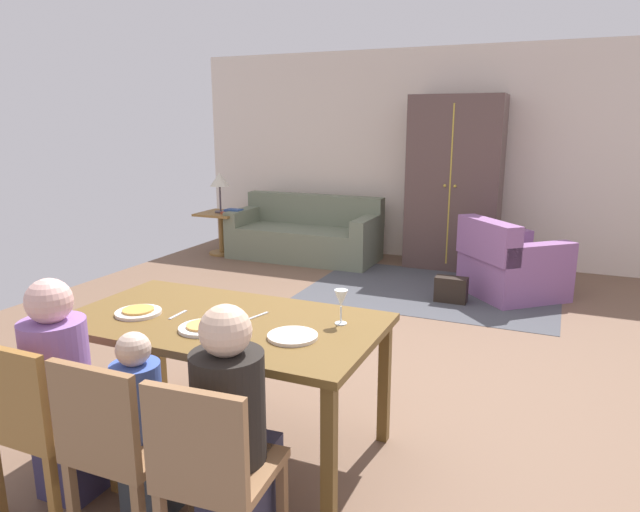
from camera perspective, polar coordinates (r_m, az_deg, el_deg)
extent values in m
cube|color=brown|center=(4.90, 3.34, -8.28)|extent=(6.79, 6.20, 0.02)
cube|color=beige|center=(7.60, 11.82, 9.76)|extent=(6.79, 0.10, 2.70)
cube|color=brown|center=(3.13, -9.73, -6.57)|extent=(1.71, 0.94, 0.04)
cube|color=brown|center=(3.48, -24.57, -12.29)|extent=(0.06, 0.06, 0.72)
cube|color=brown|center=(2.64, 0.92, -19.68)|extent=(0.06, 0.06, 0.72)
cube|color=brown|center=(4.02, -15.92, -8.12)|extent=(0.06, 0.06, 0.72)
cube|color=brown|center=(3.31, 6.47, -12.46)|extent=(0.06, 0.06, 0.72)
cylinder|color=silver|center=(3.30, -17.76, -5.42)|extent=(0.25, 0.25, 0.02)
cylinder|color=gold|center=(3.30, -17.78, -5.17)|extent=(0.17, 0.17, 0.01)
cylinder|color=white|center=(2.98, -11.64, -7.10)|extent=(0.25, 0.25, 0.02)
cylinder|color=#E3A14B|center=(2.98, -11.66, -6.83)|extent=(0.17, 0.17, 0.01)
cylinder|color=silver|center=(2.82, -2.77, -8.05)|extent=(0.25, 0.25, 0.02)
cylinder|color=silver|center=(3.01, 2.10, -6.77)|extent=(0.06, 0.06, 0.01)
cylinder|color=silver|center=(2.99, 2.11, -5.90)|extent=(0.01, 0.01, 0.09)
cone|color=silver|center=(2.96, 2.13, -4.26)|extent=(0.07, 0.07, 0.09)
cube|color=silver|center=(3.23, -14.06, -5.74)|extent=(0.02, 0.15, 0.01)
cube|color=silver|center=(3.13, -6.37, -6.03)|extent=(0.06, 0.17, 0.01)
cube|color=olive|center=(3.03, -25.31, -14.82)|extent=(0.42, 0.42, 0.04)
cube|color=olive|center=(2.83, -28.71, -12.08)|extent=(0.42, 0.04, 0.42)
cube|color=olive|center=(3.13, -19.99, -18.13)|extent=(0.04, 0.04, 0.41)
cube|color=olive|center=(3.36, -24.65, -16.23)|extent=(0.04, 0.04, 0.41)
cube|color=olive|center=(2.93, -25.15, -21.03)|extent=(0.04, 0.04, 0.41)
cube|color=#393359|center=(3.21, -22.98, -17.14)|extent=(0.26, 0.34, 0.45)
cylinder|color=#8E61AC|center=(2.96, -24.92, -10.10)|extent=(0.30, 0.30, 0.46)
sphere|color=beige|center=(2.86, -25.56, -4.10)|extent=(0.21, 0.21, 0.21)
cube|color=olive|center=(2.73, -18.43, -17.47)|extent=(0.42, 0.42, 0.04)
cube|color=olive|center=(2.50, -21.78, -14.74)|extent=(0.42, 0.04, 0.42)
cube|color=olive|center=(2.87, -12.65, -20.76)|extent=(0.04, 0.04, 0.41)
cube|color=olive|center=(3.06, -18.46, -18.73)|extent=(0.04, 0.04, 0.41)
cube|color=olive|center=(2.85, -23.56, -21.81)|extent=(0.04, 0.04, 0.41)
cube|color=#393F46|center=(2.91, -16.50, -19.97)|extent=(0.19, 0.25, 0.45)
cylinder|color=#3B56B0|center=(2.68, -17.86, -13.51)|extent=(0.22, 0.22, 0.33)
sphere|color=beige|center=(2.58, -18.24, -8.87)|extent=(0.15, 0.15, 0.15)
cube|color=#906643|center=(2.48, -9.73, -20.39)|extent=(0.45, 0.45, 0.04)
cube|color=#906643|center=(2.22, -12.46, -17.88)|extent=(0.42, 0.07, 0.42)
cube|color=#906643|center=(2.67, -3.81, -23.29)|extent=(0.04, 0.04, 0.41)
cube|color=#906643|center=(2.81, -11.10, -21.49)|extent=(0.04, 0.04, 0.41)
cube|color=#35344C|center=(2.69, -7.91, -22.54)|extent=(0.28, 0.36, 0.45)
cylinder|color=black|center=(2.39, -9.17, -14.70)|extent=(0.30, 0.30, 0.46)
sphere|color=beige|center=(2.26, -9.48, -7.41)|extent=(0.21, 0.21, 0.21)
cube|color=#46474D|center=(6.28, 11.20, -3.44)|extent=(2.60, 1.80, 0.01)
cube|color=slate|center=(7.56, -1.65, 1.29)|extent=(1.96, 0.84, 0.42)
cube|color=slate|center=(7.79, -0.61, 4.73)|extent=(1.96, 0.20, 0.40)
cube|color=slate|center=(7.92, -7.52, 4.02)|extent=(0.18, 0.84, 0.20)
cube|color=slate|center=(7.18, 4.78, 3.12)|extent=(0.18, 0.84, 0.20)
cube|color=#8D5B92|center=(6.31, 18.81, -1.89)|extent=(1.19, 1.19, 0.42)
cube|color=#8D5B92|center=(6.02, 16.52, 1.58)|extent=(0.72, 0.77, 0.40)
cube|color=#8D5B92|center=(5.99, 20.95, 0.19)|extent=(0.75, 0.69, 0.20)
cube|color=#8D5B92|center=(6.50, 17.26, 1.47)|extent=(0.75, 0.69, 0.20)
cube|color=brown|center=(7.19, 13.34, 7.09)|extent=(1.10, 0.56, 2.10)
cube|color=gold|center=(6.91, 12.91, 6.87)|extent=(0.02, 0.01, 1.89)
sphere|color=gold|center=(6.92, 12.41, 6.90)|extent=(0.04, 0.04, 0.04)
sphere|color=gold|center=(6.90, 13.39, 6.83)|extent=(0.04, 0.04, 0.04)
cube|color=olive|center=(7.88, -9.92, 4.22)|extent=(0.56, 0.56, 0.03)
cylinder|color=olive|center=(7.93, -9.84, 2.15)|extent=(0.08, 0.08, 0.55)
cylinder|color=olive|center=(7.99, -9.76, 0.32)|extent=(0.36, 0.36, 0.03)
cylinder|color=#443A42|center=(7.88, -9.93, 4.40)|extent=(0.16, 0.16, 0.02)
cylinder|color=#443A42|center=(7.85, -9.98, 5.70)|extent=(0.02, 0.02, 0.34)
cone|color=beige|center=(7.82, -10.06, 7.58)|extent=(0.26, 0.26, 0.18)
cube|color=#A03A28|center=(7.74, -8.96, 4.31)|extent=(0.22, 0.16, 0.03)
cube|color=#2C4A89|center=(7.77, -8.67, 4.56)|extent=(0.22, 0.16, 0.03)
cube|color=black|center=(5.92, 13.02, -3.31)|extent=(0.32, 0.16, 0.26)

